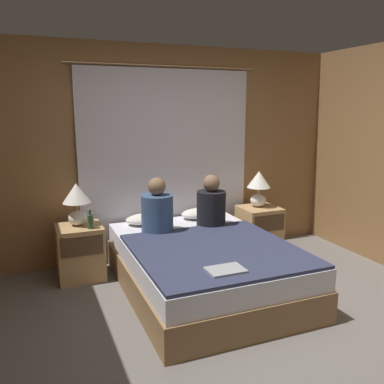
{
  "coord_description": "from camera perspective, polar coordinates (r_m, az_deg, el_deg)",
  "views": [
    {
      "loc": [
        -1.54,
        -2.57,
        1.79
      ],
      "look_at": [
        0.0,
        1.21,
        0.94
      ],
      "focal_mm": 38.0,
      "sensor_mm": 36.0,
      "label": 1
    }
  ],
  "objects": [
    {
      "name": "laptop_on_bed",
      "position": [
        3.29,
        4.74,
        -10.84
      ],
      "size": [
        0.3,
        0.21,
        0.02
      ],
      "color": "#9EA0A5",
      "rests_on": "blanket_on_bed"
    },
    {
      "name": "ground_plane",
      "position": [
        3.49,
        7.96,
        -19.22
      ],
      "size": [
        16.0,
        16.0,
        0.0
      ],
      "primitive_type": "plane",
      "color": "#66605B"
    },
    {
      "name": "pillow_right",
      "position": [
        4.87,
        1.26,
        -3.0
      ],
      "size": [
        0.49,
        0.3,
        0.12
      ],
      "color": "silver",
      "rests_on": "bed"
    },
    {
      "name": "person_right_in_bed",
      "position": [
        4.51,
        2.71,
        -1.89
      ],
      "size": [
        0.32,
        0.32,
        0.58
      ],
      "color": "black",
      "rests_on": "bed"
    },
    {
      "name": "person_left_in_bed",
      "position": [
        4.29,
        -4.91,
        -2.61
      ],
      "size": [
        0.34,
        0.34,
        0.59
      ],
      "color": "#38517A",
      "rests_on": "bed"
    },
    {
      "name": "pillow_left",
      "position": [
        4.65,
        -6.33,
        -3.77
      ],
      "size": [
        0.49,
        0.3,
        0.12
      ],
      "color": "silver",
      "rests_on": "bed"
    },
    {
      "name": "nightstand_right",
      "position": [
        5.21,
        9.4,
        -5.18
      ],
      "size": [
        0.47,
        0.46,
        0.57
      ],
      "color": "tan",
      "rests_on": "ground_plane"
    },
    {
      "name": "blanket_on_bed",
      "position": [
        3.77,
        3.38,
        -8.16
      ],
      "size": [
        1.46,
        1.48,
        0.03
      ],
      "color": "#2D334C",
      "rests_on": "bed"
    },
    {
      "name": "nightstand_left",
      "position": [
        4.51,
        -15.4,
        -8.13
      ],
      "size": [
        0.47,
        0.46,
        0.57
      ],
      "color": "tan",
      "rests_on": "ground_plane"
    },
    {
      "name": "lamp_left",
      "position": [
        4.4,
        -15.87,
        -1.03
      ],
      "size": [
        0.29,
        0.29,
        0.45
      ],
      "color": "silver",
      "rests_on": "nightstand_left"
    },
    {
      "name": "curtain_panel",
      "position": [
        4.86,
        -3.48,
        3.9
      ],
      "size": [
        2.28,
        0.03,
        2.26
      ],
      "color": "silver",
      "rests_on": "ground_plane"
    },
    {
      "name": "wall_back",
      "position": [
        4.91,
        -3.73,
        5.41
      ],
      "size": [
        4.49,
        0.06,
        2.5
      ],
      "color": "olive",
      "rests_on": "ground_plane"
    },
    {
      "name": "beer_bottle_on_left_stand",
      "position": [
        4.29,
        -14.07,
        -4.01
      ],
      "size": [
        0.06,
        0.06,
        0.2
      ],
      "color": "#2D4C28",
      "rests_on": "nightstand_left"
    },
    {
      "name": "bed",
      "position": [
        4.1,
        1.67,
        -10.43
      ],
      "size": [
        1.52,
        2.08,
        0.49
      ],
      "color": "olive",
      "rests_on": "ground_plane"
    },
    {
      "name": "lamp_right",
      "position": [
        5.11,
        9.35,
        1.0
      ],
      "size": [
        0.29,
        0.29,
        0.45
      ],
      "color": "silver",
      "rests_on": "nightstand_right"
    }
  ]
}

